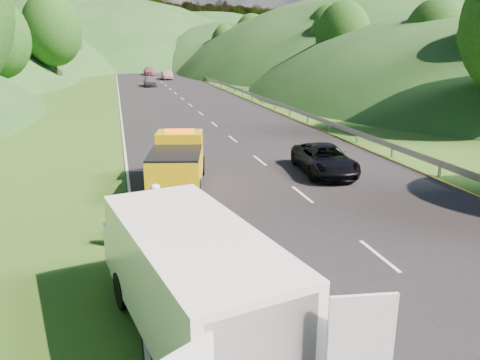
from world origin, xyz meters
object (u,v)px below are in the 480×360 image
object	(u,v)px
white_van	(190,276)
spare_tire	(312,344)
woman	(159,239)
child	(227,260)
passing_suv	(324,173)
suitcase	(110,235)
tow_truck	(178,161)

from	to	relation	value
white_van	spare_tire	distance (m)	2.92
woman	child	size ratio (longest dim) A/B	1.89
woman	child	bearing A→B (deg)	-133.73
woman	passing_suv	xyz separation A→B (m)	(8.39, 5.95, 0.00)
woman	suitcase	bearing A→B (deg)	95.17
white_van	passing_suv	world-z (taller)	white_van
white_van	passing_suv	distance (m)	14.05
tow_truck	white_van	world-z (taller)	white_van
suitcase	spare_tire	distance (m)	7.49
woman	white_van	bearing A→B (deg)	-172.97
white_van	passing_suv	size ratio (longest dim) A/B	1.56
white_van	passing_suv	bearing A→B (deg)	42.12
child	passing_suv	world-z (taller)	passing_suv
white_van	passing_suv	xyz separation A→B (m)	(8.18, 11.33, -1.43)
spare_tire	passing_suv	world-z (taller)	passing_suv
white_van	suitcase	distance (m)	5.75
suitcase	passing_suv	size ratio (longest dim) A/B	0.12
tow_truck	woman	distance (m)	5.84
child	white_van	bearing A→B (deg)	-93.91
tow_truck	passing_suv	distance (m)	7.13
child	passing_suv	bearing A→B (deg)	71.05
woman	spare_tire	size ratio (longest dim) A/B	2.58
suitcase	spare_tire	bearing A→B (deg)	-56.84
white_van	spare_tire	world-z (taller)	white_van
tow_truck	spare_tire	world-z (taller)	tow_truck
tow_truck	child	bearing A→B (deg)	-74.28
child	tow_truck	bearing A→B (deg)	113.89
woman	child	xyz separation A→B (m)	(1.77, -2.00, 0.00)
woman	passing_suv	distance (m)	10.29
woman	suitcase	distance (m)	1.53
spare_tire	passing_suv	size ratio (longest dim) A/B	0.15
child	woman	bearing A→B (deg)	152.29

